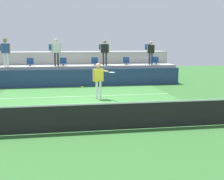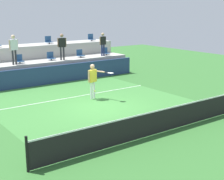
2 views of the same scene
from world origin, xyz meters
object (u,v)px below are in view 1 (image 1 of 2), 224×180
(stadium_chair_lower_left, at_px, (30,63))
(spectator_in_grey, at_px, (56,49))
(spectator_in_white, at_px, (105,50))
(tennis_player, at_px, (99,77))
(stadium_chair_lower_mid_right, at_px, (95,62))
(stadium_chair_lower_right, at_px, (126,62))
(spectator_leaning_on_rail, at_px, (151,51))
(stadium_chair_upper_far_right, at_px, (148,48))
(stadium_chair_lower_mid_left, at_px, (63,62))
(stadium_chair_lower_far_right, at_px, (156,61))
(stadium_chair_upper_far_left, at_px, (0,49))
(stadium_chair_upper_right, at_px, (102,48))
(spectator_with_hat, at_px, (5,49))
(tennis_ball, at_px, (82,87))
(stadium_chair_upper_left, at_px, (52,49))

(stadium_chair_lower_left, height_order, spectator_in_grey, spectator_in_grey)
(stadium_chair_lower_left, distance_m, spectator_in_grey, 1.93)
(spectator_in_white, bearing_deg, tennis_player, -101.74)
(stadium_chair_lower_mid_right, height_order, stadium_chair_lower_right, same)
(spectator_in_white, bearing_deg, spectator_leaning_on_rail, 0.00)
(stadium_chair_lower_right, relative_size, stadium_chair_upper_far_right, 1.00)
(stadium_chair_lower_mid_right, bearing_deg, spectator_in_white, -31.49)
(stadium_chair_lower_mid_left, distance_m, stadium_chair_lower_right, 4.27)
(tennis_player, bearing_deg, spectator_leaning_on_rail, 51.30)
(stadium_chair_lower_left, relative_size, spectator_in_white, 0.31)
(stadium_chair_lower_far_right, bearing_deg, stadium_chair_lower_left, 180.00)
(stadium_chair_lower_right, distance_m, spectator_in_white, 1.78)
(stadium_chair_lower_left, height_order, stadium_chair_upper_far_left, stadium_chair_upper_far_left)
(stadium_chair_upper_right, xyz_separation_m, spectator_leaning_on_rail, (3.03, -2.18, -0.11))
(stadium_chair_lower_right, bearing_deg, stadium_chair_lower_mid_left, 180.00)
(stadium_chair_lower_mid_right, bearing_deg, spectator_with_hat, -176.12)
(stadium_chair_upper_far_left, distance_m, stadium_chair_upper_right, 7.13)
(spectator_in_grey, bearing_deg, spectator_in_white, -0.00)
(stadium_chair_lower_far_right, height_order, stadium_chair_upper_right, stadium_chair_upper_right)
(stadium_chair_upper_right, height_order, spectator_in_grey, spectator_in_grey)
(stadium_chair_lower_mid_left, bearing_deg, spectator_in_white, -8.03)
(spectator_with_hat, bearing_deg, stadium_chair_upper_far_left, 108.29)
(tennis_player, height_order, tennis_ball, tennis_player)
(stadium_chair_upper_right, bearing_deg, stadium_chair_lower_far_right, -27.03)
(stadium_chair_lower_left, relative_size, tennis_player, 0.29)
(spectator_in_grey, height_order, tennis_ball, spectator_in_grey)
(stadium_chair_lower_right, bearing_deg, stadium_chair_lower_far_right, 0.00)
(stadium_chair_lower_mid_left, height_order, tennis_ball, stadium_chair_lower_mid_left)
(stadium_chair_lower_mid_right, distance_m, spectator_in_white, 1.08)
(stadium_chair_lower_mid_left, distance_m, spectator_in_grey, 1.03)
(stadium_chair_upper_right, relative_size, spectator_with_hat, 0.29)
(stadium_chair_lower_far_right, distance_m, stadium_chair_upper_far_left, 10.84)
(stadium_chair_lower_right, bearing_deg, spectator_in_white, -166.11)
(tennis_player, xyz_separation_m, tennis_ball, (-0.94, -1.59, -0.24))
(stadium_chair_lower_mid_left, relative_size, stadium_chair_lower_mid_right, 1.00)
(tennis_player, relative_size, spectator_leaning_on_rail, 1.12)
(stadium_chair_lower_far_right, bearing_deg, stadium_chair_upper_far_left, 170.41)
(stadium_chair_upper_right, distance_m, tennis_ball, 9.46)
(stadium_chair_lower_mid_left, bearing_deg, stadium_chair_upper_left, 112.41)
(stadium_chair_upper_far_right, bearing_deg, stadium_chair_upper_far_left, 180.00)
(spectator_in_grey, xyz_separation_m, spectator_in_white, (3.15, -0.00, -0.06))
(stadium_chair_upper_far_left, height_order, spectator_in_white, spectator_in_white)
(stadium_chair_upper_far_right, xyz_separation_m, spectator_with_hat, (-9.89, -2.18, 0.04))
(stadium_chair_upper_far_left, relative_size, spectator_with_hat, 0.29)
(stadium_chair_lower_right, distance_m, stadium_chair_upper_far_right, 2.86)
(stadium_chair_upper_far_left, bearing_deg, spectator_in_grey, -29.57)
(spectator_in_grey, distance_m, tennis_ball, 7.15)
(stadium_chair_lower_mid_left, bearing_deg, stadium_chair_lower_far_right, 0.00)
(stadium_chair_lower_right, bearing_deg, stadium_chair_lower_left, 180.00)
(spectator_with_hat, relative_size, spectator_in_grey, 1.02)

